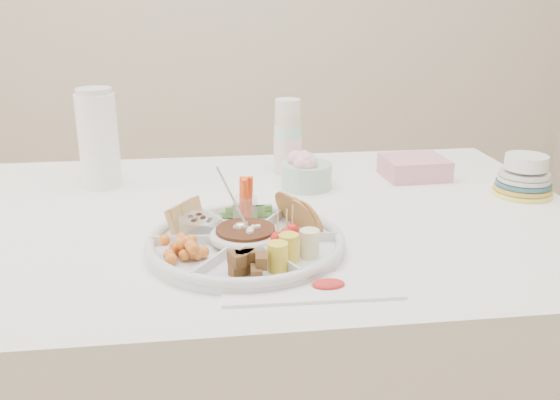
{
  "coord_description": "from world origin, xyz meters",
  "views": [
    {
      "loc": [
        -0.1,
        -1.26,
        1.23
      ],
      "look_at": [
        0.05,
        -0.1,
        0.82
      ],
      "focal_mm": 38.0,
      "sensor_mm": 36.0,
      "label": 1
    }
  ],
  "objects": [
    {
      "name": "dining_table",
      "position": [
        0.0,
        0.0,
        0.38
      ],
      "size": [
        1.52,
        1.02,
        0.76
      ],
      "primitive_type": "cube",
      "color": "white",
      "rests_on": "floor"
    },
    {
      "name": "party_tray",
      "position": [
        -0.03,
        -0.2,
        0.78
      ],
      "size": [
        0.4,
        0.4,
        0.04
      ],
      "primitive_type": "cylinder",
      "rotation": [
        0.0,
        0.0,
        -0.07
      ],
      "color": "silver",
      "rests_on": "dining_table"
    },
    {
      "name": "bean_dip",
      "position": [
        -0.03,
        -0.2,
        0.79
      ],
      "size": [
        0.12,
        0.12,
        0.04
      ],
      "primitive_type": "cylinder",
      "rotation": [
        0.0,
        0.0,
        -0.07
      ],
      "color": "#592814",
      "rests_on": "party_tray"
    },
    {
      "name": "tortillas",
      "position": [
        0.08,
        -0.15,
        0.8
      ],
      "size": [
        0.11,
        0.11,
        0.06
      ],
      "primitive_type": null,
      "rotation": [
        0.0,
        0.0,
        -0.07
      ],
      "color": "olive",
      "rests_on": "party_tray"
    },
    {
      "name": "carrot_cucumber",
      "position": [
        -0.03,
        -0.07,
        0.82
      ],
      "size": [
        0.11,
        0.11,
        0.09
      ],
      "primitive_type": null,
      "rotation": [
        0.0,
        0.0,
        -0.07
      ],
      "color": "#FF5117",
      "rests_on": "party_tray"
    },
    {
      "name": "pita_raisins",
      "position": [
        -0.14,
        -0.13,
        0.8
      ],
      "size": [
        0.13,
        0.13,
        0.07
      ],
      "primitive_type": null,
      "rotation": [
        0.0,
        0.0,
        -0.07
      ],
      "color": "tan",
      "rests_on": "party_tray"
    },
    {
      "name": "cherries",
      "position": [
        -0.15,
        -0.26,
        0.79
      ],
      "size": [
        0.11,
        0.11,
        0.04
      ],
      "primitive_type": null,
      "rotation": [
        0.0,
        0.0,
        -0.07
      ],
      "color": "#CB8831",
      "rests_on": "party_tray"
    },
    {
      "name": "granola_chunks",
      "position": [
        -0.04,
        -0.33,
        0.79
      ],
      "size": [
        0.09,
        0.09,
        0.04
      ],
      "primitive_type": null,
      "rotation": [
        0.0,
        0.0,
        -0.07
      ],
      "color": "#513C1F",
      "rests_on": "party_tray"
    },
    {
      "name": "banana_tomato",
      "position": [
        0.07,
        -0.28,
        0.82
      ],
      "size": [
        0.13,
        0.13,
        0.1
      ],
      "primitive_type": null,
      "rotation": [
        0.0,
        0.0,
        -0.07
      ],
      "color": "#E2CE76",
      "rests_on": "party_tray"
    },
    {
      "name": "cup_stack",
      "position": [
        0.12,
        0.32,
        0.87
      ],
      "size": [
        0.09,
        0.09,
        0.21
      ],
      "primitive_type": "cylinder",
      "rotation": [
        0.0,
        0.0,
        0.17
      ],
      "color": "silver",
      "rests_on": "dining_table"
    },
    {
      "name": "thermos",
      "position": [
        -0.37,
        0.25,
        0.89
      ],
      "size": [
        0.11,
        0.11,
        0.26
      ],
      "primitive_type": "cylinder",
      "rotation": [
        0.0,
        0.0,
        0.14
      ],
      "color": "white",
      "rests_on": "dining_table"
    },
    {
      "name": "flower_bowl",
      "position": [
        0.15,
        0.17,
        0.81
      ],
      "size": [
        0.17,
        0.17,
        0.1
      ],
      "primitive_type": "cylinder",
      "rotation": [
        0.0,
        0.0,
        0.36
      ],
      "color": "#B4D9C0",
      "rests_on": "dining_table"
    },
    {
      "name": "napkin_stack",
      "position": [
        0.46,
        0.23,
        0.79
      ],
      "size": [
        0.17,
        0.15,
        0.05
      ],
      "primitive_type": "cube",
      "rotation": [
        0.0,
        0.0,
        0.05
      ],
      "color": "pink",
      "rests_on": "dining_table"
    },
    {
      "name": "plate_stack",
      "position": [
        0.67,
        0.05,
        0.8
      ],
      "size": [
        0.16,
        0.16,
        0.09
      ],
      "primitive_type": "cylinder",
      "rotation": [
        0.0,
        0.0,
        0.13
      ],
      "color": "yellow",
      "rests_on": "dining_table"
    },
    {
      "name": "placemat",
      "position": [
        0.06,
        -0.38,
        0.76
      ],
      "size": [
        0.3,
        0.11,
        0.01
      ],
      "primitive_type": "cube",
      "rotation": [
        0.0,
        0.0,
        -0.02
      ],
      "color": "white",
      "rests_on": "dining_table"
    }
  ]
}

